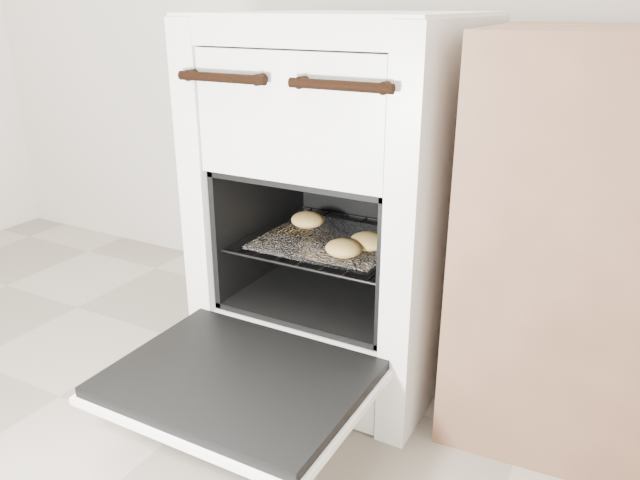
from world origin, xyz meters
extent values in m
cube|color=silver|center=(0.17, 1.20, 0.42)|extent=(0.55, 0.59, 0.85)
cylinder|color=black|center=(0.05, 0.89, 0.74)|extent=(0.20, 0.02, 0.02)
cylinder|color=black|center=(0.30, 0.89, 0.74)|extent=(0.20, 0.02, 0.02)
cube|color=black|center=(0.17, 0.72, 0.19)|extent=(0.48, 0.37, 0.02)
cube|color=silver|center=(0.17, 0.72, 0.18)|extent=(0.50, 0.39, 0.01)
cylinder|color=black|center=(-0.02, 1.13, 0.34)|extent=(0.01, 0.39, 0.01)
cylinder|color=black|center=(0.37, 1.13, 0.34)|extent=(0.01, 0.39, 0.01)
cylinder|color=black|center=(0.17, 0.95, 0.34)|extent=(0.40, 0.01, 0.01)
cylinder|color=black|center=(0.17, 1.32, 0.34)|extent=(0.40, 0.01, 0.01)
cylinder|color=black|center=(0.01, 1.13, 0.34)|extent=(0.01, 0.37, 0.01)
cylinder|color=black|center=(0.06, 1.13, 0.34)|extent=(0.01, 0.37, 0.01)
cylinder|color=black|center=(0.12, 1.13, 0.34)|extent=(0.01, 0.37, 0.01)
cylinder|color=black|center=(0.17, 1.13, 0.34)|extent=(0.01, 0.37, 0.01)
cylinder|color=black|center=(0.23, 1.13, 0.34)|extent=(0.01, 0.37, 0.01)
cylinder|color=black|center=(0.28, 1.13, 0.34)|extent=(0.01, 0.37, 0.01)
cylinder|color=black|center=(0.34, 1.13, 0.34)|extent=(0.01, 0.37, 0.01)
cube|color=white|center=(0.17, 1.11, 0.35)|extent=(0.31, 0.28, 0.01)
ellipsoid|color=tan|center=(0.08, 1.16, 0.37)|extent=(0.11, 0.11, 0.04)
ellipsoid|color=tan|center=(0.28, 1.10, 0.37)|extent=(0.12, 0.12, 0.04)
ellipsoid|color=tan|center=(0.25, 1.03, 0.37)|extent=(0.12, 0.12, 0.04)
camera|label=1|loc=(0.81, -0.11, 0.87)|focal=35.00mm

